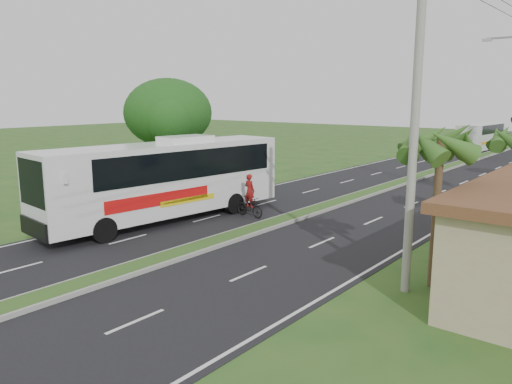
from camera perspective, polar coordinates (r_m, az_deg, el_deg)
The scene contains 11 objects.
ground at distance 20.43m, azimuth -8.47°, elevation -7.13°, with size 180.00×180.00×0.00m, color #26501D.
road_asphalt at distance 36.62m, azimuth 15.17°, elevation 0.60°, with size 14.00×160.00×0.02m, color black.
median_strip at distance 36.60m, azimuth 15.18°, elevation 0.75°, with size 1.20×160.00×0.18m.
lane_edge_left at distance 39.73m, azimuth 6.31°, elevation 1.68°, with size 0.12×160.00×0.01m, color silver.
lane_edge_right at distance 34.54m, azimuth 25.36°, elevation -0.68°, with size 0.12×160.00×0.01m, color silver.
palm_verge_a at distance 17.03m, azimuth 20.36°, elevation 5.05°, with size 2.40×2.40×5.45m.
shade_tree at distance 35.19m, azimuth -10.12°, elevation 8.64°, with size 6.30×6.00×7.54m.
utility_pole_a at distance 16.21m, azimuth 17.73°, elevation 8.26°, with size 1.60×0.28×11.00m.
coach_bus_main at distance 25.56m, azimuth -10.18°, elevation 1.86°, with size 4.06×13.45×4.28m.
coach_bus_far at distance 65.75m, azimuth 24.36°, elevation 5.94°, with size 2.86×10.86×3.14m.
motorcyclist at distance 26.26m, azimuth -0.73°, elevation -1.13°, with size 1.85×0.64×2.31m.
Camera 1 is at (14.40, -13.08, 6.25)m, focal length 35.00 mm.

